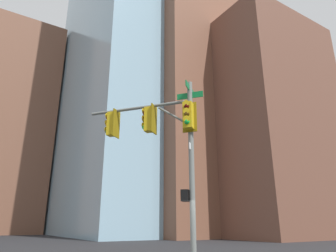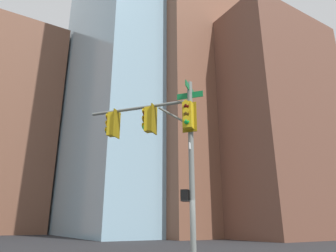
% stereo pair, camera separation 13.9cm
% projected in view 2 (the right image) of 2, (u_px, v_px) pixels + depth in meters
% --- Properties ---
extents(signal_pole_assembly, '(3.93, 3.18, 7.00)m').
position_uv_depth(signal_pole_assembly, '(162.00, 136.00, 11.56)').
color(signal_pole_assembly, slate).
rests_on(signal_pole_assembly, ground_plane).
extents(building_brick_nearside, '(23.54, 17.63, 51.70)m').
position_uv_depth(building_brick_nearside, '(182.00, 84.00, 54.95)').
color(building_brick_nearside, brown).
rests_on(building_brick_nearside, ground_plane).
extents(building_brick_midblock, '(21.24, 16.89, 30.62)m').
position_uv_depth(building_brick_midblock, '(252.00, 132.00, 46.80)').
color(building_brick_midblock, brown).
rests_on(building_brick_midblock, ground_plane).
extents(building_glass_tower, '(31.22, 29.87, 88.82)m').
position_uv_depth(building_glass_tower, '(157.00, 16.00, 65.15)').
color(building_glass_tower, '#8CB2C6').
rests_on(building_glass_tower, ground_plane).
extents(building_brick_farside, '(16.79, 18.31, 41.56)m').
position_uv_depth(building_brick_farside, '(4.00, 125.00, 61.30)').
color(building_brick_farside, brown).
rests_on(building_brick_farside, ground_plane).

